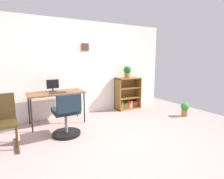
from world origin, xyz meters
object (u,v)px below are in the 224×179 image
potted_plant_floor (185,109)px  monitor (53,86)px  rocking_chair (2,121)px  potted_plant_on_shelf (127,72)px  keyboard (58,93)px  office_chair (67,118)px  desk (56,95)px  bookshelf_low (127,95)px

potted_plant_floor → monitor: bearing=158.3°
rocking_chair → potted_plant_on_shelf: potted_plant_on_shelf is taller
keyboard → office_chair: size_ratio=0.42×
monitor → keyboard: monitor is taller
rocking_chair → potted_plant_on_shelf: 3.16m
office_chair → potted_plant_on_shelf: size_ratio=2.52×
monitor → office_chair: 0.98m
monitor → keyboard: size_ratio=0.78×
desk → potted_plant_on_shelf: potted_plant_on_shelf is taller
desk → monitor: (-0.04, 0.10, 0.18)m
office_chair → bookshelf_low: (2.03, 1.00, 0.03)m
keyboard → office_chair: bearing=-91.1°
office_chair → potted_plant_on_shelf: 2.30m
bookshelf_low → office_chair: bearing=-153.8°
desk → rocking_chair: size_ratio=1.35×
office_chair → potted_plant_floor: office_chair is taller
bookshelf_low → potted_plant_floor: 1.55m
keyboard → bookshelf_low: bearing=10.0°
monitor → bookshelf_low: bearing=3.9°
monitor → potted_plant_floor: (2.90, -1.16, -0.64)m
desk → bookshelf_low: bearing=6.7°
monitor → keyboard: 0.25m
keyboard → rocking_chair: 1.18m
keyboard → potted_plant_on_shelf: (1.97, 0.30, 0.34)m
office_chair → potted_plant_on_shelf: bearing=25.5°
rocking_chair → potted_plant_on_shelf: bearing=15.6°
desk → keyboard: size_ratio=3.42×
desk → potted_plant_floor: (2.86, -1.06, -0.46)m
keyboard → potted_plant_floor: (2.85, -0.94, -0.52)m
desk → bookshelf_low: size_ratio=1.32×
keyboard → bookshelf_low: size_ratio=0.39×
office_chair → potted_plant_on_shelf: potted_plant_on_shelf is taller
rocking_chair → bookshelf_low: size_ratio=0.98×
potted_plant_on_shelf → keyboard: bearing=-171.3°
bookshelf_low → rocking_chair: bearing=-163.7°
rocking_chair → bookshelf_low: 3.16m
bookshelf_low → potted_plant_floor: bookshelf_low is taller
desk → monitor: 0.21m
monitor → potted_plant_floor: size_ratio=0.79×
rocking_chair → potted_plant_floor: 3.90m
office_chair → potted_plant_floor: size_ratio=2.43×
rocking_chair → potted_plant_floor: size_ratio=2.56×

